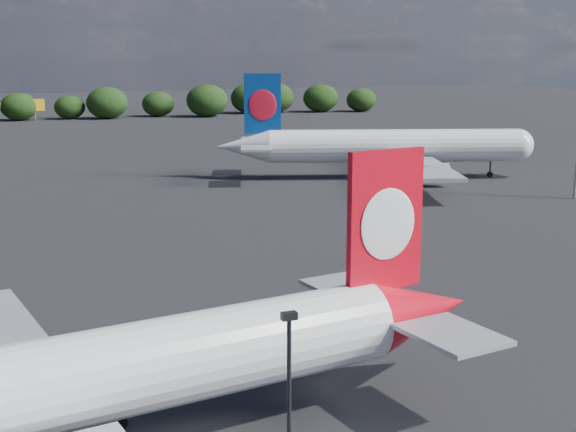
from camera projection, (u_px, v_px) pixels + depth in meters
name	position (u px, v px, depth m)	size (l,w,h in m)	color
ground	(7.00, 214.00, 91.99)	(500.00, 500.00, 0.00)	black
qantas_airliner	(107.00, 377.00, 36.42)	(41.44, 39.54, 13.53)	white
china_southern_airliner	(383.00, 147.00, 115.80)	(45.22, 43.42, 15.12)	white
apron_lamp_post	(289.00, 427.00, 28.47)	(0.55, 0.30, 9.89)	black
billboard_yellow	(35.00, 105.00, 206.65)	(5.00, 0.30, 5.50)	yellow
horizon_treeline	(22.00, 105.00, 204.16)	(199.75, 16.26, 9.35)	black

